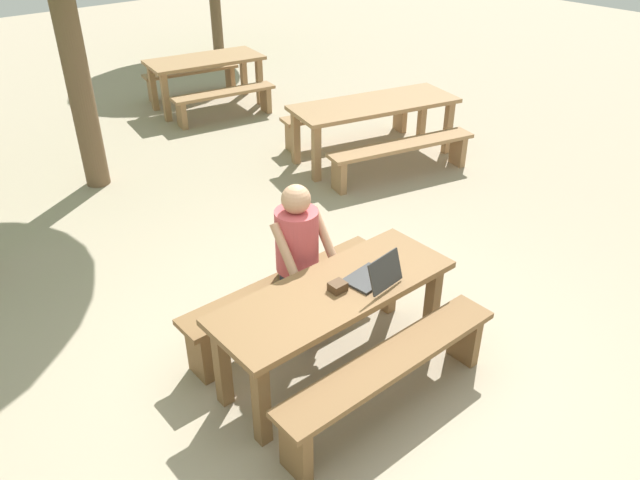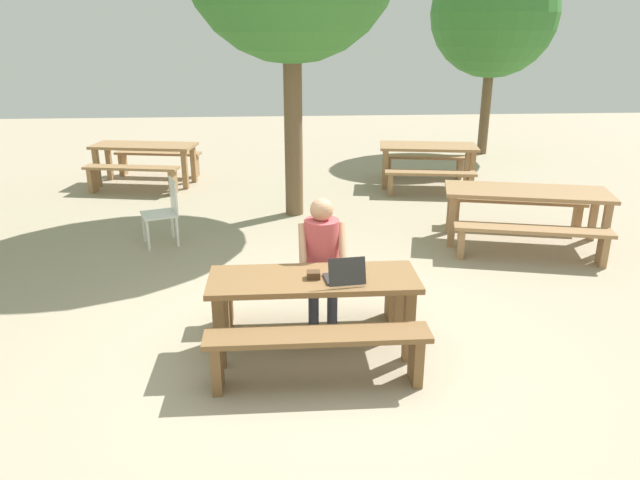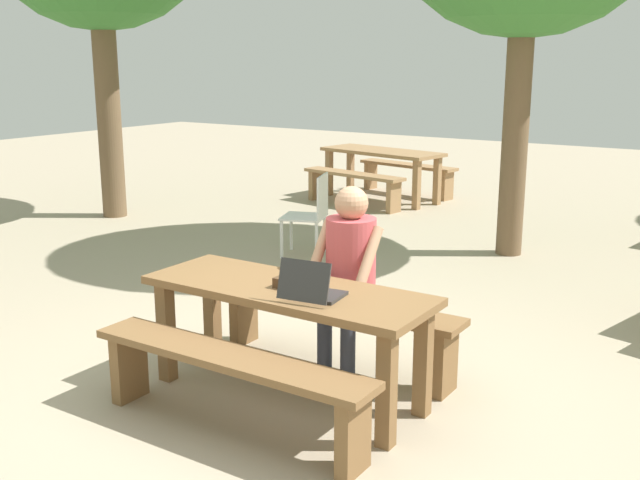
{
  "view_description": "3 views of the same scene",
  "coord_description": "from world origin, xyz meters",
  "px_view_note": "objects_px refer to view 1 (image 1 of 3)",
  "views": [
    {
      "loc": [
        -2.34,
        -2.61,
        3.23
      ],
      "look_at": [
        0.08,
        0.25,
        0.97
      ],
      "focal_mm": 34.67,
      "sensor_mm": 36.0,
      "label": 1
    },
    {
      "loc": [
        -0.27,
        -4.75,
        2.77
      ],
      "look_at": [
        0.08,
        0.25,
        0.97
      ],
      "focal_mm": 33.4,
      "sensor_mm": 36.0,
      "label": 2
    },
    {
      "loc": [
        2.57,
        -3.58,
        2.08
      ],
      "look_at": [
        0.08,
        0.25,
        0.97
      ],
      "focal_mm": 42.41,
      "sensor_mm": 36.0,
      "label": 3
    }
  ],
  "objects_px": {
    "person_seated": "(300,247)",
    "picnic_table_distant": "(374,110)",
    "laptop": "(375,276)",
    "picnic_table_mid": "(205,66)",
    "small_pouch": "(337,287)",
    "picnic_table_front": "(335,303)"
  },
  "relations": [
    {
      "from": "small_pouch",
      "to": "picnic_table_mid",
      "type": "distance_m",
      "value": 6.26
    },
    {
      "from": "small_pouch",
      "to": "picnic_table_front",
      "type": "bearing_deg",
      "value": 81.88
    },
    {
      "from": "picnic_table_front",
      "to": "laptop",
      "type": "relative_size",
      "value": 5.23
    },
    {
      "from": "picnic_table_mid",
      "to": "picnic_table_front",
      "type": "bearing_deg",
      "value": -103.8
    },
    {
      "from": "picnic_table_front",
      "to": "person_seated",
      "type": "xyz_separation_m",
      "value": [
        0.11,
        0.53,
        0.16
      ]
    },
    {
      "from": "picnic_table_front",
      "to": "picnic_table_distant",
      "type": "relative_size",
      "value": 0.82
    },
    {
      "from": "picnic_table_front",
      "to": "picnic_table_mid",
      "type": "relative_size",
      "value": 1.0
    },
    {
      "from": "small_pouch",
      "to": "person_seated",
      "type": "xyz_separation_m",
      "value": [
        0.12,
        0.56,
        0.01
      ]
    },
    {
      "from": "laptop",
      "to": "picnic_table_mid",
      "type": "distance_m",
      "value": 6.25
    },
    {
      "from": "person_seated",
      "to": "small_pouch",
      "type": "bearing_deg",
      "value": -101.81
    },
    {
      "from": "laptop",
      "to": "picnic_table_mid",
      "type": "height_order",
      "value": "laptop"
    },
    {
      "from": "picnic_table_mid",
      "to": "picnic_table_distant",
      "type": "relative_size",
      "value": 0.82
    },
    {
      "from": "small_pouch",
      "to": "picnic_table_mid",
      "type": "relative_size",
      "value": 0.06
    },
    {
      "from": "laptop",
      "to": "picnic_table_mid",
      "type": "relative_size",
      "value": 0.19
    },
    {
      "from": "person_seated",
      "to": "picnic_table_distant",
      "type": "xyz_separation_m",
      "value": [
        2.87,
        2.1,
        -0.12
      ]
    },
    {
      "from": "small_pouch",
      "to": "person_seated",
      "type": "height_order",
      "value": "person_seated"
    },
    {
      "from": "picnic_table_front",
      "to": "small_pouch",
      "type": "relative_size",
      "value": 16.19
    },
    {
      "from": "small_pouch",
      "to": "picnic_table_distant",
      "type": "xyz_separation_m",
      "value": [
        2.99,
        2.66,
        -0.12
      ]
    },
    {
      "from": "person_seated",
      "to": "picnic_table_distant",
      "type": "height_order",
      "value": "person_seated"
    },
    {
      "from": "picnic_table_mid",
      "to": "picnic_table_distant",
      "type": "height_order",
      "value": "picnic_table_mid"
    },
    {
      "from": "picnic_table_front",
      "to": "small_pouch",
      "type": "xyz_separation_m",
      "value": [
        -0.0,
        -0.03,
        0.15
      ]
    },
    {
      "from": "laptop",
      "to": "person_seated",
      "type": "xyz_separation_m",
      "value": [
        -0.15,
        0.66,
        -0.02
      ]
    }
  ]
}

